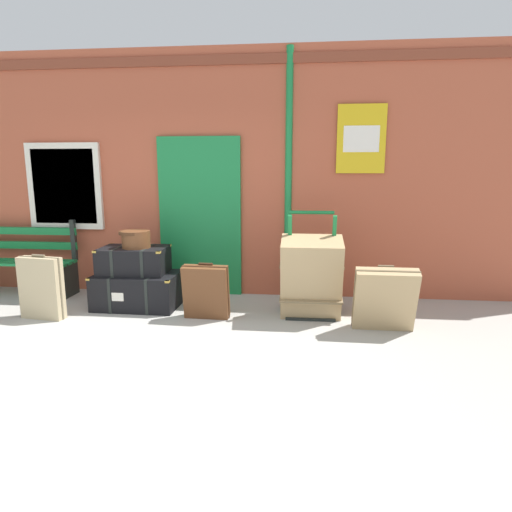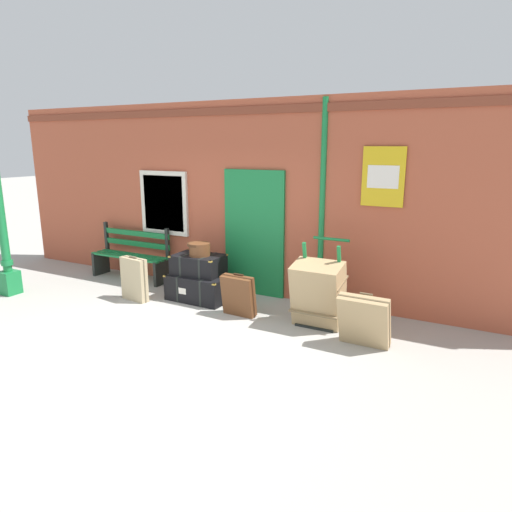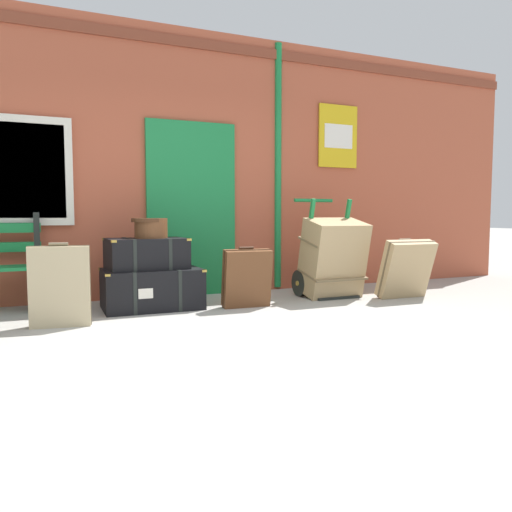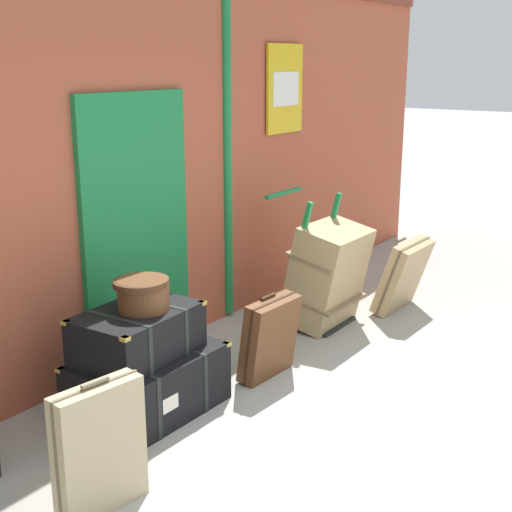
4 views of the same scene
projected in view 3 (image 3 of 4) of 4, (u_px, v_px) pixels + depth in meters
The scene contains 10 objects.
ground_plane at pixel (258, 342), 3.90m from camera, with size 60.00×60.00×0.00m, color #A3A099.
brick_facade at pixel (171, 164), 6.14m from camera, with size 10.40×0.35×3.20m.
steamer_trunk_base at pixel (152, 289), 5.29m from camera, with size 1.02×0.67×0.43m.
steamer_trunk_middle at pixel (146, 253), 5.28m from camera, with size 0.83×0.59×0.33m.
round_hatbox at pixel (151, 227), 5.25m from camera, with size 0.37×0.36×0.21m.
porters_trolley at pixel (325, 273), 6.14m from camera, with size 0.71×0.65×1.19m.
large_brown_trunk at pixel (333, 258), 5.96m from camera, with size 0.70×0.61×0.95m.
suitcase_charcoal at pixel (247, 278), 5.34m from camera, with size 0.53×0.26×0.65m.
suitcase_cream at pixel (60, 286), 4.42m from camera, with size 0.52×0.22×0.75m.
suitcase_brown at pixel (406, 269), 5.91m from camera, with size 0.64×0.37×0.71m.
Camera 3 is at (-1.55, -3.50, 0.98)m, focal length 35.33 mm.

